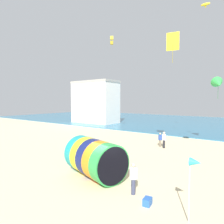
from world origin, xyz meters
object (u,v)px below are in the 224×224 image
kite_handler (133,178)px  kite_yellow_parafoil (206,4)px  kite_yellow_diamond (173,42)px  giant_inflatable_tube (95,158)px  beach_flag (195,165)px  kite_green_delta (218,84)px  bystander_mid_beach (164,140)px  cooler_box (147,202)px  kite_yellow_box (112,40)px  bystander_near_water (160,140)px

kite_handler → kite_yellow_parafoil: 24.32m
kite_handler → kite_yellow_diamond: 14.36m
giant_inflatable_tube → beach_flag: (6.88, -1.50, 1.24)m
kite_green_delta → bystander_mid_beach: kite_green_delta is taller
cooler_box → kite_yellow_parafoil: bearing=94.8°
kite_yellow_diamond → kite_yellow_box: bearing=161.6°
kite_yellow_box → kite_yellow_diamond: bearing=-18.4°
giant_inflatable_tube → kite_yellow_parafoil: bearing=80.0°
kite_handler → cooler_box: (1.16, -0.58, -0.73)m
kite_yellow_diamond → beach_flag: bearing=-65.4°
giant_inflatable_tube → kite_yellow_parafoil: 23.75m
bystander_mid_beach → cooler_box: bearing=-71.5°
kite_yellow_box → beach_flag: size_ratio=0.42×
beach_flag → cooler_box: 3.25m
kite_yellow_parafoil → cooler_box: 25.29m
kite_yellow_box → kite_yellow_parafoil: bearing=22.6°
giant_inflatable_tube → kite_yellow_box: kite_yellow_box is taller
kite_yellow_diamond → bystander_near_water: (-1.83, 1.56, -10.17)m
kite_handler → kite_yellow_box: kite_yellow_box is taller
kite_yellow_box → bystander_mid_beach: bearing=-13.5°
bystander_mid_beach → kite_handler: bearing=-76.0°
kite_yellow_diamond → beach_flag: (5.00, -10.93, -8.45)m
kite_green_delta → beach_flag: bearing=-84.0°
kite_green_delta → beach_flag: kite_green_delta is taller
kite_yellow_parafoil → beach_flag: bearing=-78.5°
beach_flag → cooler_box: bearing=174.4°
kite_yellow_diamond → bystander_mid_beach: size_ratio=1.64×
beach_flag → cooler_box: size_ratio=5.45×
kite_yellow_box → kite_handler: bearing=-49.4°
kite_yellow_box → bystander_near_water: 15.31m
kite_yellow_parafoil → kite_yellow_diamond: bearing=-98.4°
giant_inflatable_tube → kite_yellow_parafoil: kite_yellow_parafoil is taller
cooler_box → bystander_mid_beach: bearing=108.5°
giant_inflatable_tube → bystander_mid_beach: bearing=86.6°
kite_handler → kite_green_delta: kite_green_delta is taller
kite_yellow_box → cooler_box: (12.71, -14.03, -13.47)m
giant_inflatable_tube → kite_handler: (3.47, -0.70, -0.37)m
kite_yellow_parafoil → giant_inflatable_tube: bearing=-100.0°
beach_flag → bystander_mid_beach: bearing=117.2°
kite_green_delta → kite_handler: bearing=-96.9°
kite_handler → kite_yellow_box: (-11.55, 13.45, 12.74)m
kite_green_delta → beach_flag: (1.62, -15.52, -4.49)m
kite_yellow_diamond → cooler_box: (2.76, -10.71, -10.79)m
kite_handler → bystander_near_water: bearing=106.3°
kite_yellow_diamond → giant_inflatable_tube: bearing=-101.2°
giant_inflatable_tube → kite_handler: size_ratio=2.73×
kite_yellow_box → bystander_mid_beach: kite_yellow_box is taller
kite_yellow_parafoil → kite_green_delta: bearing=-56.7°
kite_handler → kite_yellow_diamond: bearing=99.0°
giant_inflatable_tube → kite_yellow_box: 19.51m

